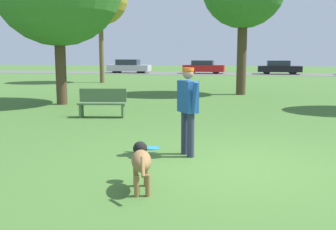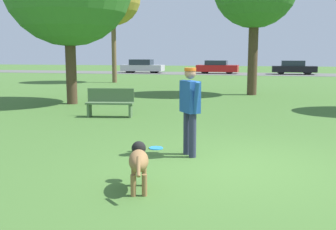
% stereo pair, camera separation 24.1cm
% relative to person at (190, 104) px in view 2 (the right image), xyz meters
% --- Properties ---
extents(ground_plane, '(120.00, 120.00, 0.00)m').
position_rel_person_xyz_m(ground_plane, '(0.82, -0.51, -0.95)').
color(ground_plane, '#426B2D').
extents(far_road_strip, '(120.00, 6.00, 0.01)m').
position_rel_person_xyz_m(far_road_strip, '(0.82, 31.83, -0.94)').
color(far_road_strip, '#5B5B59').
rests_on(far_road_strip, ground_plane).
extents(person, '(0.49, 0.60, 1.61)m').
position_rel_person_xyz_m(person, '(0.00, 0.00, 0.00)').
color(person, '#2D334C').
rests_on(person, ground_plane).
extents(dog, '(0.49, 1.05, 0.60)m').
position_rel_person_xyz_m(dog, '(-0.32, -1.96, -0.54)').
color(dog, olive).
rests_on(dog, ground_plane).
extents(frisbee, '(0.28, 0.28, 0.02)m').
position_rel_person_xyz_m(frisbee, '(-0.75, 0.39, -0.94)').
color(frisbee, '#268CE5').
rests_on(frisbee, ground_plane).
extents(parked_car_silver, '(4.29, 1.87, 1.37)m').
position_rel_person_xyz_m(parked_car_silver, '(-11.13, 31.53, -0.28)').
color(parked_car_silver, '#B7B7BC').
rests_on(parked_car_silver, ground_plane).
extents(parked_car_red, '(4.04, 1.74, 1.29)m').
position_rel_person_xyz_m(parked_car_red, '(-3.52, 31.86, -0.31)').
color(parked_car_red, red).
rests_on(parked_car_red, ground_plane).
extents(parked_car_black, '(4.03, 1.85, 1.30)m').
position_rel_person_xyz_m(parked_car_black, '(3.66, 32.04, -0.30)').
color(parked_car_black, black).
rests_on(parked_car_black, ground_plane).
extents(park_bench, '(1.45, 0.65, 0.84)m').
position_rel_person_xyz_m(park_bench, '(-3.19, 3.94, -0.50)').
color(park_bench, '#4C6B42').
rests_on(park_bench, ground_plane).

